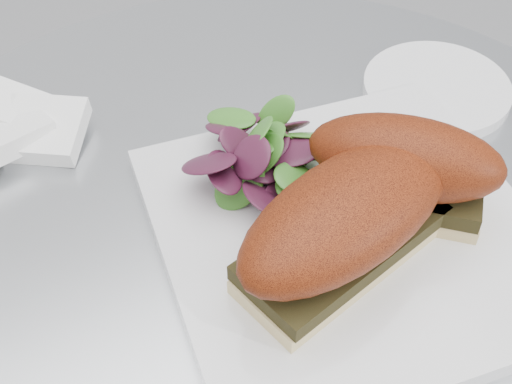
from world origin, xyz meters
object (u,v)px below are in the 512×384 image
saucer (437,89)px  plate (349,235)px  sandwich_right (404,166)px  sandwich_left (346,222)px

saucer → plate: bearing=-148.1°
sandwich_right → plate: bearing=-133.1°
plate → saucer: bearing=31.9°
sandwich_right → saucer: bearing=83.4°
plate → sandwich_right: sandwich_right is taller
sandwich_right → saucer: sandwich_right is taller
plate → saucer: size_ratio=2.03×
sandwich_left → sandwich_right: 0.07m
plate → saucer: 0.20m
sandwich_right → sandwich_left: bearing=-116.5°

